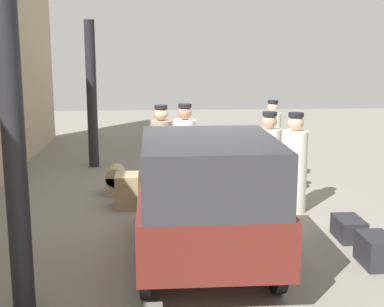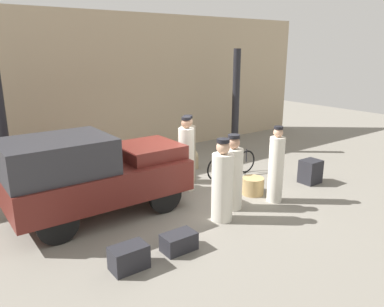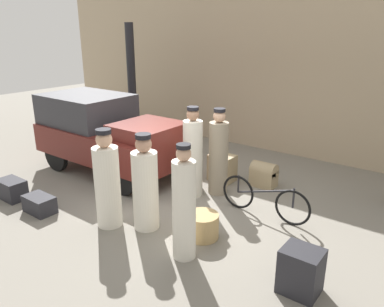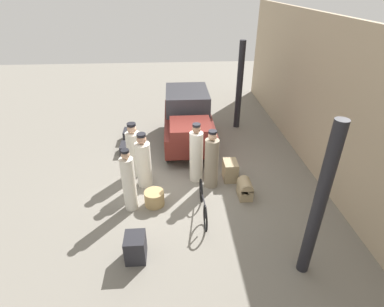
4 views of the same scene
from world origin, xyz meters
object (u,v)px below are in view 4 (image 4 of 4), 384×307
at_px(trunk_barrel_dark, 245,189).
at_px(bicycle, 203,203).
at_px(porter_lifting_near_truck, 129,183).
at_px(trunk_large_brown, 230,170).
at_px(truck, 188,118).
at_px(porter_standing_middle, 196,155).
at_px(wicker_basket, 154,198).
at_px(porter_with_bicycle, 212,162).
at_px(trunk_umber_medium, 126,148).
at_px(porter_carrying_trunk, 144,162).
at_px(trunk_wicker_pale, 129,135).
at_px(conductor_in_dark_uniform, 134,152).
at_px(suitcase_black_upright, 136,247).

bearing_deg(trunk_barrel_dark, bicycle, -63.10).
distance_m(porter_lifting_near_truck, trunk_large_brown, 3.12).
bearing_deg(truck, porter_standing_middle, 2.27).
xyz_separation_m(wicker_basket, trunk_barrel_dark, (-0.16, 2.50, 0.07)).
bearing_deg(wicker_basket, porter_lifting_near_truck, -80.98).
bearing_deg(porter_standing_middle, porter_with_bicycle, 49.89).
distance_m(wicker_basket, porter_standing_middle, 1.77).
height_order(truck, trunk_umber_medium, truck).
relative_size(porter_lifting_near_truck, porter_with_bicycle, 0.99).
xyz_separation_m(truck, porter_carrying_trunk, (2.63, -1.43, -0.21)).
bearing_deg(porter_with_bicycle, trunk_wicker_pale, -138.85).
height_order(truck, porter_standing_middle, porter_standing_middle).
xyz_separation_m(porter_lifting_near_truck, trunk_wicker_pale, (-4.00, -0.51, -0.62)).
relative_size(wicker_basket, trunk_umber_medium, 0.89).
relative_size(trunk_wicker_pale, trunk_barrel_dark, 1.09).
relative_size(porter_standing_middle, trunk_umber_medium, 3.08).
bearing_deg(bicycle, trunk_umber_medium, -144.92).
xyz_separation_m(conductor_in_dark_uniform, trunk_barrel_dark, (1.37, 3.13, -0.51)).
relative_size(porter_standing_middle, trunk_large_brown, 3.10).
xyz_separation_m(porter_standing_middle, trunk_large_brown, (0.05, 1.03, -0.55)).
bearing_deg(suitcase_black_upright, porter_lifting_near_truck, -170.61).
height_order(porter_with_bicycle, trunk_barrel_dark, porter_with_bicycle).
relative_size(bicycle, trunk_barrel_dark, 3.19).
relative_size(truck, bicycle, 2.11).
xyz_separation_m(porter_carrying_trunk, trunk_umber_medium, (-1.97, -0.80, -0.59)).
height_order(porter_carrying_trunk, porter_lifting_near_truck, porter_lifting_near_truck).
relative_size(truck, porter_lifting_near_truck, 2.08).
bearing_deg(trunk_large_brown, conductor_in_dark_uniform, -99.30).
bearing_deg(porter_lifting_near_truck, conductor_in_dark_uniform, -179.03).
bearing_deg(trunk_umber_medium, trunk_barrel_dark, 52.56).
relative_size(porter_lifting_near_truck, conductor_in_dark_uniform, 1.03).
relative_size(porter_lifting_near_truck, trunk_umber_medium, 2.96).
xyz_separation_m(trunk_large_brown, trunk_umber_medium, (-1.87, -3.36, -0.14)).
bearing_deg(conductor_in_dark_uniform, suitcase_black_upright, 5.28).
distance_m(bicycle, suitcase_black_upright, 2.07).
relative_size(wicker_basket, trunk_wicker_pale, 0.90).
bearing_deg(truck, porter_lifting_near_truck, -25.00).
height_order(suitcase_black_upright, trunk_barrel_dark, suitcase_black_upright).
distance_m(porter_carrying_trunk, porter_standing_middle, 1.53).
distance_m(bicycle, trunk_barrel_dark, 1.38).
distance_m(bicycle, conductor_in_dark_uniform, 2.79).
bearing_deg(suitcase_black_upright, trunk_large_brown, 137.99).
height_order(truck, trunk_large_brown, truck).
height_order(wicker_basket, trunk_umber_medium, wicker_basket).
xyz_separation_m(porter_standing_middle, trunk_barrel_dark, (0.95, 1.29, -0.57)).
relative_size(trunk_large_brown, trunk_wicker_pale, 1.01).
distance_m(truck, trunk_umber_medium, 2.46).
xyz_separation_m(porter_standing_middle, trunk_wicker_pale, (-2.79, -2.33, -0.65)).
height_order(trunk_large_brown, trunk_barrel_dark, trunk_large_brown).
height_order(porter_with_bicycle, trunk_umber_medium, porter_with_bicycle).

